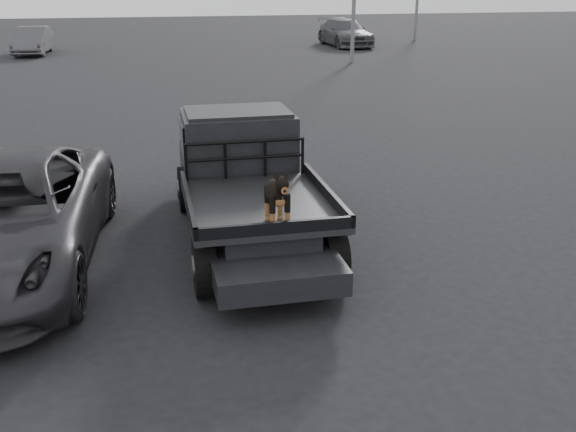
{
  "coord_description": "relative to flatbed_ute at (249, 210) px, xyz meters",
  "views": [
    {
      "loc": [
        -1.14,
        -6.61,
        3.78
      ],
      "look_at": [
        0.28,
        -0.17,
        1.3
      ],
      "focal_mm": 40.0,
      "sensor_mm": 36.0,
      "label": 1
    }
  ],
  "objects": [
    {
      "name": "parked_suv",
      "position": [
        -3.4,
        -0.35,
        0.29
      ],
      "size": [
        2.85,
        5.56,
        1.5
      ],
      "primitive_type": "imported",
      "rotation": [
        0.0,
        0.0,
        -0.07
      ],
      "color": "#2F2F34",
      "rests_on": "ground"
    },
    {
      "name": "flatbed_ute",
      "position": [
        0.0,
        0.0,
        0.0
      ],
      "size": [
        2.0,
        5.4,
        0.92
      ],
      "primitive_type": null,
      "color": "black",
      "rests_on": "ground"
    },
    {
      "name": "headache_rack",
      "position": [
        -0.0,
        0.2,
        0.74
      ],
      "size": [
        1.8,
        0.08,
        0.55
      ],
      "primitive_type": null,
      "color": "black",
      "rests_on": "flatbed_ute"
    },
    {
      "name": "dog",
      "position": [
        0.07,
        -1.84,
        0.83
      ],
      "size": [
        0.32,
        0.6,
        0.74
      ],
      "primitive_type": null,
      "color": "black",
      "rests_on": "flatbed_ute"
    },
    {
      "name": "ground",
      "position": [
        -0.23,
        -2.37,
        -0.46
      ],
      "size": [
        120.0,
        120.0,
        0.0
      ],
      "primitive_type": "plane",
      "color": "black",
      "rests_on": "ground"
    },
    {
      "name": "ute_cab",
      "position": [
        -0.0,
        0.95,
        0.9
      ],
      "size": [
        1.72,
        1.3,
        0.88
      ],
      "primitive_type": null,
      "color": "black",
      "rests_on": "flatbed_ute"
    },
    {
      "name": "distant_car_b",
      "position": [
        9.91,
        27.12,
        0.27
      ],
      "size": [
        2.27,
        5.14,
        1.47
      ],
      "primitive_type": "imported",
      "rotation": [
        0.0,
        0.0,
        0.04
      ],
      "color": "#444549",
      "rests_on": "ground"
    },
    {
      "name": "distant_car_a",
      "position": [
        -6.8,
        26.54,
        0.22
      ],
      "size": [
        1.58,
        4.16,
        1.35
      ],
      "primitive_type": "imported",
      "rotation": [
        0.0,
        0.0,
        -0.04
      ],
      "color": "#4C4B50",
      "rests_on": "ground"
    }
  ]
}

